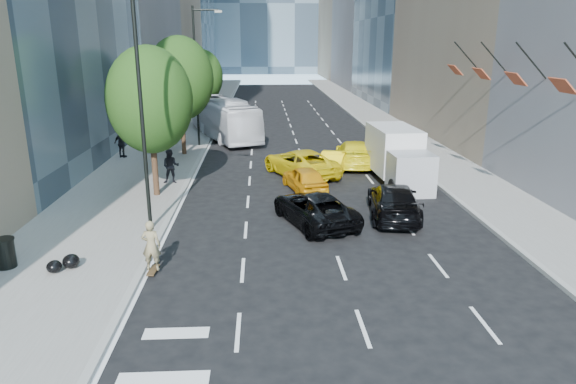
{
  "coord_description": "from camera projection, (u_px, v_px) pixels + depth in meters",
  "views": [
    {
      "loc": [
        -1.76,
        -16.61,
        7.75
      ],
      "look_at": [
        -0.68,
        4.2,
        1.6
      ],
      "focal_mm": 32.0,
      "sensor_mm": 36.0,
      "label": 1
    }
  ],
  "objects": [
    {
      "name": "tree_mid",
      "position": [
        180.0,
        79.0,
        34.53
      ],
      "size": [
        4.5,
        4.5,
        7.99
      ],
      "color": "black",
      "rests_on": "sidewalk_left"
    },
    {
      "name": "ground",
      "position": [
        313.0,
        268.0,
        18.19
      ],
      "size": [
        160.0,
        160.0,
        0.0
      ],
      "primitive_type": "plane",
      "color": "black",
      "rests_on": "ground"
    },
    {
      "name": "pedestrian_a",
      "position": [
        171.0,
        166.0,
        28.3
      ],
      "size": [
        0.95,
        0.75,
        1.9
      ],
      "primitive_type": "imported",
      "rotation": [
        0.0,
        0.0,
        0.03
      ],
      "color": "black",
      "rests_on": "sidewalk_left"
    },
    {
      "name": "sidewalk_left",
      "position": [
        182.0,
        129.0,
        46.46
      ],
      "size": [
        6.0,
        120.0,
        0.15
      ],
      "primitive_type": "cube",
      "color": "slate",
      "rests_on": "ground"
    },
    {
      "name": "taxi_c",
      "position": [
        300.0,
        163.0,
        30.44
      ],
      "size": [
        4.83,
        6.33,
        1.6
      ],
      "primitive_type": "imported",
      "rotation": [
        0.0,
        0.0,
        3.58
      ],
      "color": "#D9BB0B",
      "rests_on": "ground"
    },
    {
      "name": "traffic_signal",
      "position": [
        218.0,
        75.0,
        54.99
      ],
      "size": [
        2.48,
        0.53,
        5.2
      ],
      "color": "black",
      "rests_on": "sidewalk_left"
    },
    {
      "name": "box_truck",
      "position": [
        398.0,
        156.0,
        28.86
      ],
      "size": [
        2.61,
        6.45,
        3.03
      ],
      "rotation": [
        0.0,
        0.0,
        0.05
      ],
      "color": "silver",
      "rests_on": "ground"
    },
    {
      "name": "garbage_bags",
      "position": [
        64.0,
        263.0,
        17.69
      ],
      "size": [
        0.98,
        0.94,
        0.48
      ],
      "color": "black",
      "rests_on": "sidewalk_left"
    },
    {
      "name": "black_sedan_mercedes",
      "position": [
        394.0,
        201.0,
        23.32
      ],
      "size": [
        2.91,
        5.55,
        1.54
      ],
      "primitive_type": "imported",
      "rotation": [
        0.0,
        0.0,
        2.99
      ],
      "color": "black",
      "rests_on": "ground"
    },
    {
      "name": "taxi_b",
      "position": [
        335.0,
        161.0,
        31.55
      ],
      "size": [
        2.72,
        4.31,
        1.34
      ],
      "primitive_type": "imported",
      "rotation": [
        0.0,
        0.0,
        2.79
      ],
      "color": "yellow",
      "rests_on": "ground"
    },
    {
      "name": "trash_can",
      "position": [
        5.0,
        254.0,
        17.8
      ],
      "size": [
        0.67,
        0.67,
        1.01
      ],
      "primitive_type": "cylinder",
      "color": "black",
      "rests_on": "sidewalk_left"
    },
    {
      "name": "skateboarder",
      "position": [
        151.0,
        249.0,
        17.58
      ],
      "size": [
        0.68,
        0.47,
        1.8
      ],
      "primitive_type": "imported",
      "rotation": [
        0.0,
        0.0,
        3.09
      ],
      "color": "olive",
      "rests_on": "ground"
    },
    {
      "name": "tree_far",
      "position": [
        202.0,
        76.0,
        47.17
      ],
      "size": [
        3.9,
        3.9,
        6.92
      ],
      "color": "black",
      "rests_on": "sidewalk_left"
    },
    {
      "name": "black_sedan_lincoln",
      "position": [
        314.0,
        208.0,
        22.47
      ],
      "size": [
        3.94,
        5.6,
        1.42
      ],
      "primitive_type": "imported",
      "rotation": [
        0.0,
        0.0,
        3.49
      ],
      "color": "black",
      "rests_on": "ground"
    },
    {
      "name": "tree_near",
      "position": [
        150.0,
        100.0,
        25.05
      ],
      "size": [
        4.2,
        4.2,
        7.46
      ],
      "color": "black",
      "rests_on": "sidewalk_left"
    },
    {
      "name": "pedestrian_b",
      "position": [
        122.0,
        143.0,
        34.56
      ],
      "size": [
        1.22,
        0.85,
        1.92
      ],
      "primitive_type": "imported",
      "rotation": [
        0.0,
        0.0,
        2.76
      ],
      "color": "black",
      "rests_on": "sidewalk_left"
    },
    {
      "name": "facade_flags",
      "position": [
        500.0,
        72.0,
        26.55
      ],
      "size": [
        1.85,
        13.3,
        2.05
      ],
      "color": "black",
      "rests_on": "ground"
    },
    {
      "name": "lamp_near",
      "position": [
        145.0,
        92.0,
        20.06
      ],
      "size": [
        2.13,
        0.22,
        10.0
      ],
      "color": "black",
      "rests_on": "sidewalk_left"
    },
    {
      "name": "lamp_far",
      "position": [
        198.0,
        69.0,
        37.3
      ],
      "size": [
        2.13,
        0.22,
        10.0
      ],
      "color": "black",
      "rests_on": "sidewalk_left"
    },
    {
      "name": "taxi_d",
      "position": [
        355.0,
        153.0,
        33.02
      ],
      "size": [
        2.83,
        5.75,
        1.61
      ],
      "primitive_type": "imported",
      "rotation": [
        0.0,
        0.0,
        3.04
      ],
      "color": "yellow",
      "rests_on": "ground"
    },
    {
      "name": "sidewalk_right",
      "position": [
        389.0,
        127.0,
        47.4
      ],
      "size": [
        4.0,
        120.0,
        0.15
      ],
      "primitive_type": "cube",
      "color": "slate",
      "rests_on": "ground"
    },
    {
      "name": "city_bus",
      "position": [
        225.0,
        118.0,
        42.21
      ],
      "size": [
        6.54,
        11.89,
        3.25
      ],
      "primitive_type": "imported",
      "rotation": [
        0.0,
        0.0,
        0.35
      ],
      "color": "silver",
      "rests_on": "ground"
    },
    {
      "name": "taxi_a",
      "position": [
        305.0,
        179.0,
        27.45
      ],
      "size": [
        2.5,
        4.22,
        1.35
      ],
      "primitive_type": "imported",
      "rotation": [
        0.0,
        0.0,
        3.39
      ],
      "color": "orange",
      "rests_on": "ground"
    }
  ]
}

